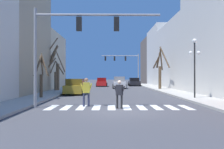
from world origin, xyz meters
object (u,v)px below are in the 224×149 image
traffic_signal_near (73,35)px  street_tree_left_near (41,76)px  car_at_intersection (102,82)px  pedestrian_waiting_at_curb (86,90)px  street_tree_left_mid (160,69)px  street_tree_right_far (55,69)px  street_lamp_right_corner (195,56)px  pedestrian_on_left_sidewalk (119,92)px  street_tree_right_near (55,73)px  car_driving_away_lane (134,82)px  car_parked_right_far (75,87)px  car_parked_left_mid (119,83)px  traffic_signal_far (125,62)px

traffic_signal_near → street_tree_left_near: 6.98m
car_at_intersection → pedestrian_waiting_at_curb: (-0.02, -30.97, 0.31)m
pedestrian_waiting_at_curb → street_tree_left_mid: 21.03m
street_tree_left_near → street_tree_left_mid: bearing=48.8°
street_tree_left_mid → street_tree_left_near: 18.90m
street_tree_right_far → street_tree_left_near: bearing=-84.2°
street_lamp_right_corner → street_tree_left_mid: street_tree_left_mid is taller
car_at_intersection → street_tree_left_near: (-4.14, -25.95, 1.16)m
street_tree_left_near → pedestrian_on_left_sidewalk: bearing=-44.8°
street_lamp_right_corner → street_tree_right_near: (-13.46, 10.77, -1.22)m
car_at_intersection → street_tree_left_mid: bearing=35.2°
traffic_signal_near → car_driving_away_lane: traffic_signal_near is taller
pedestrian_waiting_at_curb → street_tree_left_mid: size_ratio=0.31×
car_at_intersection → street_tree_right_far: bearing=-19.4°
street_tree_right_near → street_tree_right_far: size_ratio=0.76×
car_parked_right_far → pedestrian_waiting_at_curb: (2.11, -10.84, 0.29)m
street_tree_right_near → street_tree_left_near: bearing=-84.0°
car_parked_left_mid → street_tree_left_mid: size_ratio=0.80×
car_parked_left_mid → pedestrian_waiting_at_curb: size_ratio=2.60×
car_driving_away_lane → pedestrian_waiting_at_curb: size_ratio=2.70×
car_driving_away_lane → street_tree_left_near: (-10.20, -28.38, 1.16)m
car_parked_left_mid → street_tree_left_mid: street_tree_left_mid is taller
car_parked_right_far → pedestrian_on_left_sidewalk: size_ratio=2.92×
car_at_intersection → street_tree_right_far: street_tree_right_far is taller
traffic_signal_near → car_parked_left_mid: size_ratio=1.65×
car_at_intersection → street_tree_right_far: (-5.26, -14.98, 2.01)m
traffic_signal_far → car_parked_left_mid: 12.05m
street_tree_right_near → street_tree_left_mid: 14.06m
traffic_signal_near → traffic_signal_far: (5.10, 35.35, 0.27)m
street_tree_right_near → street_tree_left_mid: size_ratio=0.85×
street_tree_right_far → street_tree_right_near: bearing=-86.8°
street_tree_right_near → street_tree_right_far: street_tree_right_far is taller
pedestrian_waiting_at_curb → car_at_intersection: bearing=76.6°
traffic_signal_near → pedestrian_on_left_sidewalk: bearing=-10.6°
car_at_intersection → car_driving_away_lane: (6.06, 2.43, -0.01)m
car_parked_right_far → street_tree_left_near: 6.25m
traffic_signal_near → pedestrian_on_left_sidewalk: (2.76, -0.51, -3.41)m
street_lamp_right_corner → car_parked_right_far: bearing=149.0°
street_lamp_right_corner → car_parked_right_far: 12.39m
street_tree_right_near → pedestrian_on_left_sidewalk: bearing=-66.3°
traffic_signal_far → car_parked_right_far: size_ratio=1.52×
traffic_signal_far → pedestrian_waiting_at_curb: traffic_signal_far is taller
street_tree_left_mid → street_tree_left_near: street_tree_left_mid is taller
car_driving_away_lane → traffic_signal_near: bearing=168.6°
traffic_signal_far → car_driving_away_lane: 4.50m
traffic_signal_far → street_tree_right_far: size_ratio=1.12×
car_driving_away_lane → street_tree_right_far: street_tree_right_far is taller
car_parked_left_mid → street_tree_left_near: 19.76m
street_lamp_right_corner → pedestrian_on_left_sidewalk: street_lamp_right_corner is taller
street_tree_left_mid → street_lamp_right_corner: bearing=-90.2°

